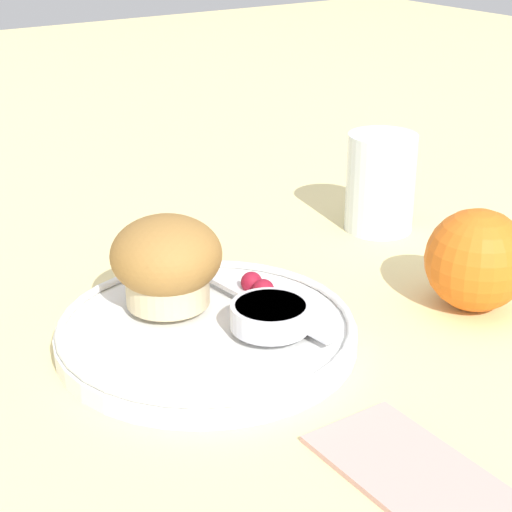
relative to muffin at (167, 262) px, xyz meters
The scene contains 9 objects.
ground_plane 0.06m from the muffin, 30.58° to the left, with size 3.00×3.00×0.00m, color beige.
plate 0.06m from the muffin, 13.46° to the left, with size 0.22×0.22×0.02m.
muffin is the anchor object (origin of this frame).
cream_ramekin 0.09m from the muffin, 29.23° to the left, with size 0.06×0.06×0.02m.
berry_pair 0.07m from the muffin, 64.97° to the left, with size 0.03×0.02×0.02m.
butter_knife 0.08m from the muffin, 54.90° to the left, with size 0.16×0.03×0.00m.
orange_fruit 0.24m from the muffin, 63.70° to the left, with size 0.08×0.08×0.08m.
juice_glass 0.27m from the muffin, 103.20° to the left, with size 0.07×0.07×0.09m.
folded_napkin 0.24m from the muffin, ahead, with size 0.12×0.07×0.01m.
Camera 1 is at (0.49, -0.28, 0.31)m, focal length 60.00 mm.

